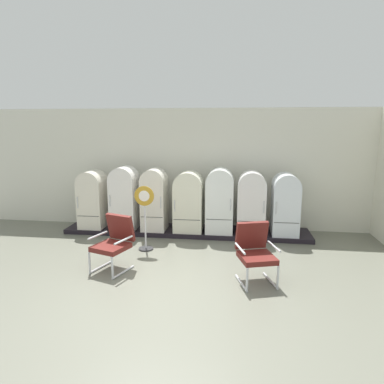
{
  "coord_description": "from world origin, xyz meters",
  "views": [
    {
      "loc": [
        1.19,
        -5.14,
        2.67
      ],
      "look_at": [
        0.18,
        2.75,
        1.12
      ],
      "focal_mm": 31.83,
      "sensor_mm": 36.0,
      "label": 1
    }
  ],
  "objects_px": {
    "refrigerator_2": "(154,198)",
    "armchair_right": "(255,250)",
    "refrigerator_3": "(189,200)",
    "armchair_left": "(114,240)",
    "sign_stand": "(145,220)",
    "refrigerator_4": "(220,199)",
    "refrigerator_5": "(251,201)",
    "refrigerator_0": "(93,198)",
    "refrigerator_6": "(285,202)",
    "refrigerator_1": "(124,196)"
  },
  "relations": [
    {
      "from": "refrigerator_2",
      "to": "refrigerator_3",
      "type": "distance_m",
      "value": 0.86
    },
    {
      "from": "refrigerator_2",
      "to": "refrigerator_4",
      "type": "relative_size",
      "value": 0.98
    },
    {
      "from": "sign_stand",
      "to": "refrigerator_0",
      "type": "bearing_deg",
      "value": 145.31
    },
    {
      "from": "refrigerator_1",
      "to": "refrigerator_4",
      "type": "distance_m",
      "value": 2.39
    },
    {
      "from": "refrigerator_0",
      "to": "refrigerator_5",
      "type": "bearing_deg",
      "value": -0.24
    },
    {
      "from": "refrigerator_6",
      "to": "armchair_right",
      "type": "height_order",
      "value": "refrigerator_6"
    },
    {
      "from": "refrigerator_4",
      "to": "armchair_right",
      "type": "xyz_separation_m",
      "value": [
        0.73,
        -2.4,
        -0.38
      ]
    },
    {
      "from": "refrigerator_3",
      "to": "sign_stand",
      "type": "relative_size",
      "value": 1.04
    },
    {
      "from": "refrigerator_1",
      "to": "sign_stand",
      "type": "height_order",
      "value": "refrigerator_1"
    },
    {
      "from": "refrigerator_3",
      "to": "armchair_right",
      "type": "xyz_separation_m",
      "value": [
        1.49,
        -2.38,
        -0.33
      ]
    },
    {
      "from": "sign_stand",
      "to": "refrigerator_5",
      "type": "bearing_deg",
      "value": 26.35
    },
    {
      "from": "armchair_left",
      "to": "refrigerator_5",
      "type": "bearing_deg",
      "value": 40.05
    },
    {
      "from": "refrigerator_5",
      "to": "sign_stand",
      "type": "distance_m",
      "value": 2.58
    },
    {
      "from": "refrigerator_0",
      "to": "refrigerator_5",
      "type": "distance_m",
      "value": 3.98
    },
    {
      "from": "refrigerator_2",
      "to": "sign_stand",
      "type": "relative_size",
      "value": 1.08
    },
    {
      "from": "refrigerator_5",
      "to": "armchair_right",
      "type": "bearing_deg",
      "value": -90.66
    },
    {
      "from": "refrigerator_3",
      "to": "refrigerator_2",
      "type": "bearing_deg",
      "value": -179.43
    },
    {
      "from": "armchair_left",
      "to": "refrigerator_2",
      "type": "bearing_deg",
      "value": 83.66
    },
    {
      "from": "refrigerator_2",
      "to": "armchair_left",
      "type": "relative_size",
      "value": 1.5
    },
    {
      "from": "refrigerator_2",
      "to": "refrigerator_4",
      "type": "height_order",
      "value": "refrigerator_4"
    },
    {
      "from": "armchair_left",
      "to": "refrigerator_6",
      "type": "bearing_deg",
      "value": 33.22
    },
    {
      "from": "refrigerator_2",
      "to": "refrigerator_5",
      "type": "relative_size",
      "value": 1.02
    },
    {
      "from": "refrigerator_1",
      "to": "refrigerator_5",
      "type": "bearing_deg",
      "value": -0.4
    },
    {
      "from": "refrigerator_4",
      "to": "refrigerator_6",
      "type": "distance_m",
      "value": 1.55
    },
    {
      "from": "refrigerator_2",
      "to": "refrigerator_1",
      "type": "bearing_deg",
      "value": 178.22
    },
    {
      "from": "refrigerator_6",
      "to": "refrigerator_5",
      "type": "bearing_deg",
      "value": -177.28
    },
    {
      "from": "refrigerator_1",
      "to": "refrigerator_2",
      "type": "bearing_deg",
      "value": -1.78
    },
    {
      "from": "refrigerator_0",
      "to": "refrigerator_6",
      "type": "distance_m",
      "value": 4.78
    },
    {
      "from": "refrigerator_0",
      "to": "refrigerator_5",
      "type": "xyz_separation_m",
      "value": [
        3.98,
        -0.02,
        0.03
      ]
    },
    {
      "from": "refrigerator_1",
      "to": "armchair_left",
      "type": "bearing_deg",
      "value": -76.7
    },
    {
      "from": "refrigerator_3",
      "to": "refrigerator_0",
      "type": "bearing_deg",
      "value": 179.77
    },
    {
      "from": "refrigerator_2",
      "to": "armchair_left",
      "type": "height_order",
      "value": "refrigerator_2"
    },
    {
      "from": "armchair_right",
      "to": "refrigerator_0",
      "type": "bearing_deg",
      "value": 148.83
    },
    {
      "from": "refrigerator_1",
      "to": "refrigerator_2",
      "type": "relative_size",
      "value": 1.02
    },
    {
      "from": "armchair_right",
      "to": "sign_stand",
      "type": "bearing_deg",
      "value": 151.6
    },
    {
      "from": "refrigerator_0",
      "to": "sign_stand",
      "type": "xyz_separation_m",
      "value": [
        1.67,
        -1.16,
        -0.21
      ]
    },
    {
      "from": "refrigerator_0",
      "to": "refrigerator_2",
      "type": "relative_size",
      "value": 0.95
    },
    {
      "from": "refrigerator_0",
      "to": "refrigerator_3",
      "type": "height_order",
      "value": "refrigerator_3"
    },
    {
      "from": "armchair_left",
      "to": "refrigerator_0",
      "type": "bearing_deg",
      "value": 121.63
    },
    {
      "from": "refrigerator_1",
      "to": "refrigerator_5",
      "type": "height_order",
      "value": "refrigerator_1"
    },
    {
      "from": "refrigerator_5",
      "to": "armchair_left",
      "type": "distance_m",
      "value": 3.43
    },
    {
      "from": "refrigerator_0",
      "to": "refrigerator_2",
      "type": "xyz_separation_m",
      "value": [
        1.61,
        -0.02,
        0.05
      ]
    },
    {
      "from": "refrigerator_0",
      "to": "refrigerator_2",
      "type": "height_order",
      "value": "refrigerator_2"
    },
    {
      "from": "refrigerator_2",
      "to": "refrigerator_6",
      "type": "height_order",
      "value": "refrigerator_2"
    },
    {
      "from": "refrigerator_1",
      "to": "armchair_right",
      "type": "distance_m",
      "value": 3.95
    },
    {
      "from": "refrigerator_5",
      "to": "armchair_left",
      "type": "xyz_separation_m",
      "value": [
        -2.62,
        -2.2,
        -0.35
      ]
    },
    {
      "from": "refrigerator_2",
      "to": "armchair_right",
      "type": "relative_size",
      "value": 1.5
    },
    {
      "from": "refrigerator_0",
      "to": "refrigerator_6",
      "type": "xyz_separation_m",
      "value": [
        4.78,
        0.02,
        0.01
      ]
    },
    {
      "from": "refrigerator_3",
      "to": "sign_stand",
      "type": "bearing_deg",
      "value": -124.58
    },
    {
      "from": "refrigerator_2",
      "to": "armchair_left",
      "type": "xyz_separation_m",
      "value": [
        -0.24,
        -2.2,
        -0.37
      ]
    }
  ]
}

